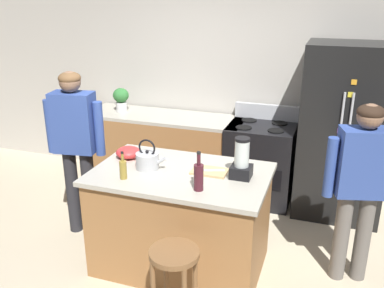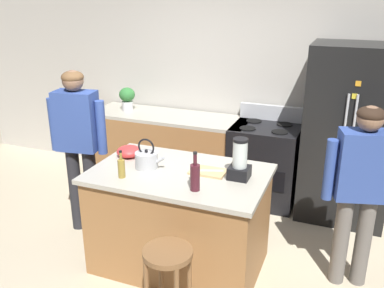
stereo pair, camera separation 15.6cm
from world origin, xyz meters
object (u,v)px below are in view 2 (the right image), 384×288
at_px(stove_range, 264,163).
at_px(potted_plant, 127,97).
at_px(person_by_island_left, 78,137).
at_px(bottle_vinegar, 121,168).
at_px(blender_appliance, 240,162).
at_px(chef_knife, 210,171).
at_px(cutting_board, 208,172).
at_px(tea_kettle, 147,159).
at_px(mixing_bowl, 129,151).
at_px(refrigerator, 348,135).
at_px(person_by_sink_right, 361,182).
at_px(bar_stool, 168,268).
at_px(kitchen_island, 180,219).
at_px(bottle_wine, 195,176).

height_order(stove_range, potted_plant, potted_plant).
relative_size(person_by_island_left, bottle_vinegar, 7.13).
bearing_deg(blender_appliance, chef_knife, 178.56).
bearing_deg(cutting_board, blender_appliance, -1.34).
bearing_deg(tea_kettle, stove_range, 64.95).
bearing_deg(bottle_vinegar, cutting_board, 28.70).
relative_size(mixing_bowl, chef_knife, 1.04).
xyz_separation_m(cutting_board, chef_knife, (0.02, 0.00, 0.01)).
distance_m(potted_plant, cutting_board, 2.20).
relative_size(stove_range, blender_appliance, 3.21).
bearing_deg(cutting_board, refrigerator, 53.26).
distance_m(person_by_sink_right, cutting_board, 1.23).
bearing_deg(mixing_bowl, tea_kettle, -32.14).
relative_size(person_by_sink_right, mixing_bowl, 6.89).
distance_m(tea_kettle, chef_knife, 0.56).
height_order(refrigerator, person_by_sink_right, refrigerator).
bearing_deg(bar_stool, kitchen_island, 106.93).
distance_m(bar_stool, cutting_board, 0.91).
relative_size(refrigerator, blender_appliance, 5.49).
bearing_deg(cutting_board, kitchen_island, -163.28).
distance_m(bottle_vinegar, chef_knife, 0.74).
relative_size(refrigerator, person_by_island_left, 1.12).
bearing_deg(potted_plant, bar_stool, -54.88).
relative_size(person_by_island_left, cutting_board, 5.61).
height_order(bar_stool, bottle_wine, bottle_wine).
xyz_separation_m(refrigerator, person_by_sink_right, (0.14, -1.20, 0.00)).
xyz_separation_m(stove_range, chef_knife, (-0.17, -1.45, 0.47)).
height_order(person_by_sink_right, cutting_board, person_by_sink_right).
height_order(person_by_island_left, blender_appliance, person_by_island_left).
distance_m(kitchen_island, person_by_island_left, 1.31).
bearing_deg(stove_range, blender_appliance, -86.74).
height_order(person_by_island_left, person_by_sink_right, person_by_island_left).
xyz_separation_m(mixing_bowl, cutting_board, (0.81, -0.08, -0.04)).
relative_size(bottle_wine, mixing_bowl, 1.39).
height_order(blender_appliance, tea_kettle, blender_appliance).
relative_size(blender_appliance, chef_knife, 1.56).
bearing_deg(blender_appliance, potted_plant, 141.88).
height_order(refrigerator, person_by_island_left, refrigerator).
distance_m(bottle_wine, chef_knife, 0.36).
xyz_separation_m(bar_stool, chef_knife, (0.03, 0.81, 0.43)).
height_order(kitchen_island, bottle_vinegar, bottle_vinegar).
xyz_separation_m(stove_range, bottle_vinegar, (-0.82, -1.80, 0.54)).
bearing_deg(person_by_island_left, refrigerator, 27.65).
height_order(potted_plant, bottle_wine, bottle_wine).
xyz_separation_m(potted_plant, blender_appliance, (1.89, -1.49, -0.03)).
distance_m(refrigerator, cutting_board, 1.78).
height_order(blender_appliance, cutting_board, blender_appliance).
bearing_deg(blender_appliance, bottle_wine, -127.27).
xyz_separation_m(kitchen_island, bar_stool, (0.22, -0.73, 0.05)).
height_order(bar_stool, mixing_bowl, mixing_bowl).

